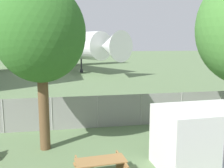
{
  "coord_description": "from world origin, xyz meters",
  "views": [
    {
      "loc": [
        -1.81,
        -3.31,
        4.91
      ],
      "look_at": [
        1.37,
        14.01,
        2.0
      ],
      "focal_mm": 42.0,
      "sensor_mm": 36.0,
      "label": 1
    }
  ],
  "objects": [
    {
      "name": "picnic_bench_near_cabin",
      "position": [
        -0.64,
        5.29,
        0.48
      ],
      "size": [
        1.9,
        1.56,
        0.76
      ],
      "rotation": [
        0.0,
        0.0,
        0.09
      ],
      "color": "olive",
      "rests_on": "ground"
    },
    {
      "name": "airplane",
      "position": [
        -4.15,
        46.02,
        4.16
      ],
      "size": [
        27.85,
        34.8,
        12.4
      ],
      "rotation": [
        0.0,
        0.0,
        -1.04
      ],
      "color": "white",
      "rests_on": "ground"
    },
    {
      "name": "portable_cabin",
      "position": [
        3.32,
        5.47,
        1.2
      ],
      "size": [
        3.51,
        2.52,
        2.41
      ],
      "rotation": [
        0.0,
        0.0,
        0.06
      ],
      "color": "silver",
      "rests_on": "ground"
    },
    {
      "name": "tree_near_hangar",
      "position": [
        -2.76,
        8.47,
        5.2
      ],
      "size": [
        3.89,
        3.89,
        7.38
      ],
      "color": "brown",
      "rests_on": "ground"
    },
    {
      "name": "perimeter_fence",
      "position": [
        0.0,
        11.01,
        0.93
      ],
      "size": [
        56.07,
        0.07,
        1.87
      ],
      "color": "gray",
      "rests_on": "ground"
    }
  ]
}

